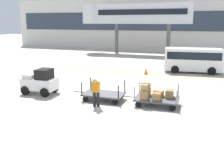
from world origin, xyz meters
TOP-DOWN VIEW (x-y plane):
  - ground_plane at (0.00, 0.00)m, footprint 120.00×120.00m
  - apron_lead_line at (-0.73, 7.26)m, footprint 15.52×0.87m
  - terminal_building at (0.00, 25.98)m, footprint 53.06×2.51m
  - jet_bridge at (-4.49, 19.99)m, footprint 15.06×3.00m
  - baggage_tug at (-4.48, -0.73)m, footprint 2.13×1.27m
  - baggage_cart_lead at (-0.32, -0.63)m, footprint 3.02×1.46m
  - baggage_cart_middle at (2.56, -0.52)m, footprint 3.02×1.46m
  - baggage_handler at (-0.27, -1.85)m, footprint 0.45×0.47m
  - shuttle_van at (4.17, 9.44)m, footprint 4.96×2.36m
  - safety_cone_near at (0.52, 7.07)m, footprint 0.36×0.36m

SIDE VIEW (x-z plane):
  - ground_plane at x=0.00m, z-range 0.00..0.00m
  - apron_lead_line at x=-0.73m, z-range 0.00..0.01m
  - safety_cone_near at x=0.52m, z-range 0.00..0.55m
  - baggage_cart_lead at x=-0.32m, z-range -0.20..0.90m
  - baggage_cart_middle at x=2.56m, z-range -0.05..1.13m
  - baggage_tug at x=-4.48m, z-range -0.04..1.54m
  - baggage_handler at x=-0.27m, z-range 0.08..1.65m
  - shuttle_van at x=4.17m, z-range 0.19..2.28m
  - terminal_building at x=0.00m, z-range 0.01..8.08m
  - jet_bridge at x=-4.49m, z-range 1.98..8.68m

